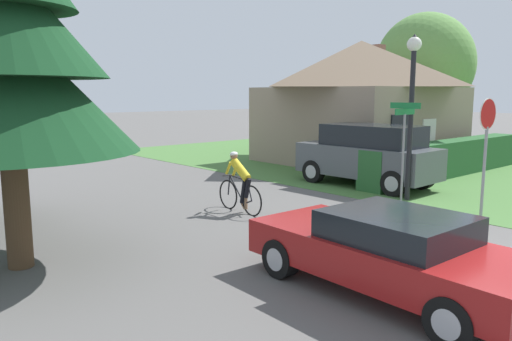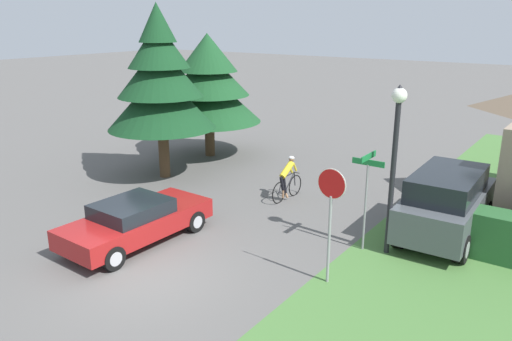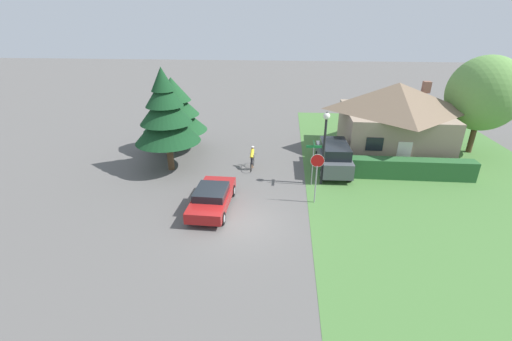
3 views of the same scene
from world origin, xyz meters
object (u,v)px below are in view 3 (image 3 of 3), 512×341
(cyclist, at_px, (252,158))
(street_name_sign, at_px, (313,156))
(stop_sign, at_px, (317,169))
(conifer_tall_far, at_px, (174,108))
(sedan_left_lane, at_px, (212,198))
(conifer_tall_near, at_px, (166,114))
(cottage_house, at_px, (394,117))
(street_lamp, at_px, (325,136))
(parked_suv_right, at_px, (334,157))
(deciduous_tree_right, at_px, (484,94))

(cyclist, bearing_deg, street_name_sign, -117.11)
(stop_sign, xyz_separation_m, conifer_tall_far, (-9.96, 7.34, 1.25))
(sedan_left_lane, xyz_separation_m, street_name_sign, (5.46, 3.27, 1.25))
(street_name_sign, xyz_separation_m, conifer_tall_near, (-9.28, 1.61, 1.92))
(conifer_tall_near, bearing_deg, cottage_house, 16.36)
(street_lamp, height_order, street_name_sign, street_lamp)
(cottage_house, bearing_deg, parked_suv_right, -138.98)
(street_name_sign, distance_m, deciduous_tree_right, 14.28)
(cyclist, bearing_deg, street_lamp, -111.56)
(cyclist, xyz_separation_m, street_lamp, (4.46, -2.01, 2.37))
(conifer_tall_far, bearing_deg, stop_sign, -36.37)
(sedan_left_lane, xyz_separation_m, conifer_tall_far, (-4.46, 8.44, 2.65))
(cottage_house, distance_m, street_name_sign, 8.80)
(cyclist, relative_size, conifer_tall_near, 0.26)
(stop_sign, relative_size, conifer_tall_near, 0.43)
(parked_suv_right, bearing_deg, street_lamp, 154.07)
(cyclist, relative_size, stop_sign, 0.62)
(cyclist, bearing_deg, cottage_house, -65.82)
(street_lamp, bearing_deg, stop_sign, -103.73)
(cottage_house, height_order, street_name_sign, cottage_house)
(conifer_tall_far, bearing_deg, sedan_left_lane, -62.15)
(conifer_tall_far, bearing_deg, cyclist, -26.02)
(cottage_house, bearing_deg, conifer_tall_near, -162.58)
(cottage_house, relative_size, conifer_tall_far, 1.39)
(street_lamp, bearing_deg, deciduous_tree_right, 29.05)
(cottage_house, distance_m, deciduous_tree_right, 6.38)
(cyclist, bearing_deg, conifer_tall_near, 98.95)
(parked_suv_right, height_order, street_name_sign, street_name_sign)
(cyclist, bearing_deg, sedan_left_lane, 166.26)
(street_lamp, bearing_deg, sedan_left_lane, -150.33)
(stop_sign, bearing_deg, cyclist, -45.56)
(parked_suv_right, bearing_deg, cyclist, 89.00)
(stop_sign, bearing_deg, conifer_tall_far, -33.57)
(conifer_tall_near, relative_size, deciduous_tree_right, 0.95)
(parked_suv_right, xyz_separation_m, street_lamp, (-0.94, -2.05, 2.08))
(sedan_left_lane, distance_m, cyclist, 5.71)
(street_name_sign, bearing_deg, street_lamp, 17.62)
(cyclist, height_order, conifer_tall_near, conifer_tall_near)
(sedan_left_lane, relative_size, conifer_tall_near, 0.66)
(parked_suv_right, bearing_deg, deciduous_tree_right, -68.95)
(street_name_sign, relative_size, conifer_tall_near, 0.41)
(cottage_house, xyz_separation_m, cyclist, (-10.07, -3.96, -1.98))
(cottage_house, distance_m, stop_sign, 10.40)
(stop_sign, distance_m, street_name_sign, 2.17)
(sedan_left_lane, bearing_deg, deciduous_tree_right, -59.19)
(cottage_house, bearing_deg, conifer_tall_far, -175.43)
(conifer_tall_near, xyz_separation_m, deciduous_tree_right, (21.62, 5.10, 0.62))
(conifer_tall_near, bearing_deg, cyclist, 6.23)
(cyclist, bearing_deg, conifer_tall_far, 66.70)
(street_lamp, xyz_separation_m, street_name_sign, (-0.61, -0.19, -1.20))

